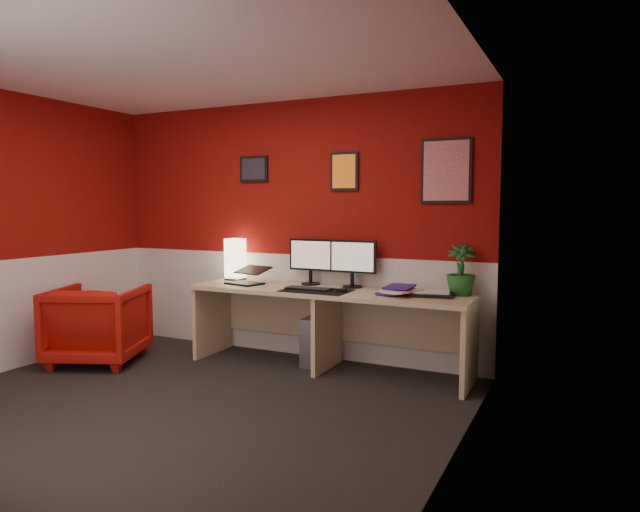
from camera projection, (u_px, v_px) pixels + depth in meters
The scene contains 24 objects.
ground at pixel (174, 409), 4.09m from camera, with size 4.00×3.50×0.01m, color black.
ceiling at pixel (166, 58), 3.87m from camera, with size 4.00×3.50×0.01m, color white.
wall_back at pixel (289, 229), 5.55m from camera, with size 4.00×0.01×2.50m, color maroon.
wall_right at pixel (453, 247), 3.11m from camera, with size 0.01×3.50×2.50m, color maroon.
wainscot_back at pixel (289, 304), 5.61m from camera, with size 4.00×0.01×1.00m, color silver.
wainscot_right at pixel (449, 379), 3.18m from camera, with size 0.01×3.50×1.00m, color silver.
desk at pixel (327, 329), 5.07m from camera, with size 2.60×0.65×0.73m, color tan.
shoji_lamp at pixel (235, 260), 5.68m from camera, with size 0.16×0.16×0.40m, color #FFE5B2.
laptop at pixel (244, 273), 5.37m from camera, with size 0.33×0.23×0.22m, color black.
monitor_left at pixel (311, 254), 5.33m from camera, with size 0.45×0.06×0.58m, color black.
monitor_right at pixel (352, 256), 5.13m from camera, with size 0.45×0.06×0.58m, color black.
desk_mat at pixel (316, 291), 4.96m from camera, with size 0.60×0.38×0.01m, color black.
keyboard at pixel (309, 289), 4.99m from camera, with size 0.42×0.14×0.02m, color black.
mouse at pixel (341, 290), 4.87m from camera, with size 0.06×0.10×0.03m, color black.
book_bottom at pixel (382, 292), 4.80m from camera, with size 0.20×0.27×0.03m, color #3B1F90.
book_middle at pixel (391, 290), 4.77m from camera, with size 0.23×0.32×0.02m, color silver.
book_top at pixel (387, 286), 4.79m from camera, with size 0.22×0.30×0.03m, color #3B1F90.
zen_tray at pixel (431, 294), 4.67m from camera, with size 0.35×0.25×0.03m, color black.
potted_plant at pixel (461, 270), 4.69m from camera, with size 0.24×0.24×0.43m, color #19591E.
pc_tower at pixel (319, 340), 5.28m from camera, with size 0.20×0.45×0.45m, color #99999E.
armchair at pixel (98, 324), 5.29m from camera, with size 0.78×0.80×0.73m, color #AA1109.
art_left at pixel (254, 169), 5.65m from camera, with size 0.32×0.02×0.26m, color black.
art_center at pixel (344, 171), 5.23m from camera, with size 0.28×0.02×0.36m, color orange.
art_right at pixel (446, 171), 4.82m from camera, with size 0.44×0.02×0.56m, color red.
Camera 1 is at (2.68, -3.12, 1.48)m, focal length 31.50 mm.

